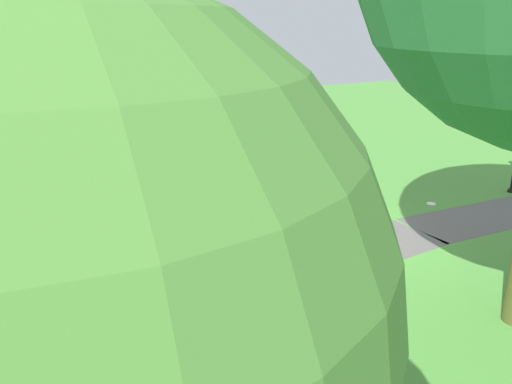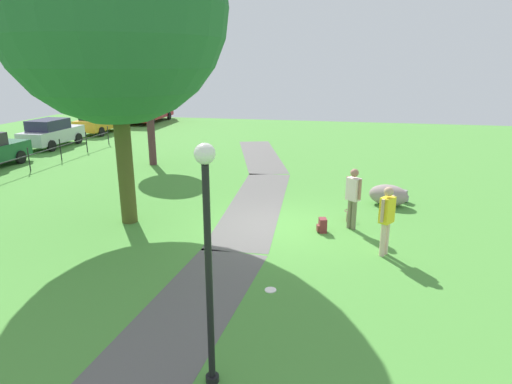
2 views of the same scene
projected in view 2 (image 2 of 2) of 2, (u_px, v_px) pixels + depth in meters
ground_plane at (274, 226)px, 12.71m from camera, size 48.00×48.00×0.00m
footpath_segment_near at (159, 349)px, 7.25m from camera, size 8.10×2.26×0.01m
footpath_segment_mid at (256, 203)px, 14.74m from camera, size 8.09×2.23×0.01m
footpath_segment_far at (260, 155)px, 22.35m from camera, size 8.16×3.95×0.01m
large_shade_tree at (111, 7)px, 11.35m from camera, size 6.14×6.14×9.03m
young_tree_near_path at (148, 83)px, 19.27m from camera, size 2.55×2.55×4.99m
lamp_post at (208, 244)px, 5.89m from camera, size 0.28×0.28×3.60m
lawn_boulder at (388, 195)px, 14.45m from camera, size 1.13×1.45×0.70m
woman_with_handbag at (353, 194)px, 12.22m from camera, size 0.41×0.43×1.76m
man_near_boulder at (387, 216)px, 10.52m from camera, size 0.44×0.40×1.74m
handbag_on_grass at (349, 216)px, 13.12m from camera, size 0.32×0.28×0.31m
backpack_by_boulder at (404, 196)px, 14.84m from camera, size 0.34×0.33×0.40m
spare_backpack_on_lawn at (322, 225)px, 12.20m from camera, size 0.32×0.31×0.40m
frisbee_on_grass at (271, 290)px, 9.11m from camera, size 0.24×0.24×0.02m
parked_compact_green at (51, 133)px, 24.28m from camera, size 3.91×1.74×1.56m
parked_coupe_black at (99, 121)px, 28.98m from camera, size 3.94×1.78×1.56m
delivery_van at (145, 106)px, 34.41m from camera, size 5.73×2.77×2.30m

